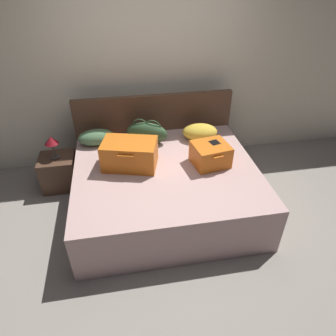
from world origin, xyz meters
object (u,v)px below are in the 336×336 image
Objects in this scene: bed at (166,188)px; pillow_near_headboard at (200,132)px; hard_case_large at (130,154)px; duffel_bag at (147,132)px; hard_case_medium at (210,154)px; table_lamp at (51,142)px; pillow_center_head at (96,137)px; nightstand at (59,172)px.

pillow_near_headboard is (0.55, 0.59, 0.39)m from bed.
duffel_bag is (0.25, 0.50, -0.02)m from hard_case_large.
duffel_bag is (-0.65, 0.62, 0.01)m from hard_case_medium.
table_lamp is (-1.31, 0.65, 0.39)m from bed.
pillow_center_head is at bearing 175.86° from pillow_near_headboard.
bed is 4.58× the size of nightstand.
pillow_near_headboard reaches higher than pillow_center_head.
bed is 1.11m from pillow_center_head.
nightstand is at bearing 178.17° from pillow_near_headboard.
hard_case_medium is at bearing -19.29° from nightstand.
hard_case_large reaches higher than hard_case_medium.
duffel_bag is 1.17m from table_lamp.
pillow_center_head is at bearing 138.46° from bed.
pillow_center_head is at bearing 143.10° from hard_case_medium.
table_lamp is at bearing 165.89° from hard_case_large.
duffel_bag reaches higher than hard_case_large.
nightstand is 0.46m from table_lamp.
duffel_bag is 1.88× the size of table_lamp.
hard_case_medium reaches higher than table_lamp.
hard_case_large is at bearing -29.42° from table_lamp.
hard_case_large reaches higher than nightstand.
hard_case_large is 1.49× the size of pillow_near_headboard.
nightstand is at bearing -176.10° from pillow_center_head.
hard_case_large is 1.53× the size of hard_case_medium.
table_lamp reaches higher than nightstand.
pillow_center_head is 0.70m from nightstand.
hard_case_large reaches higher than table_lamp.
bed reaches higher than nightstand.
pillow_near_headboard is at bearing -1.83° from table_lamp.
pillow_center_head is (-1.29, 0.68, -0.03)m from hard_case_medium.
duffel_bag is at bearing 78.58° from hard_case_large.
pillow_near_headboard is (0.03, 0.58, -0.03)m from hard_case_medium.
hard_case_medium is at bearing 1.25° from bed.
hard_case_medium is 0.90m from duffel_bag.
pillow_near_headboard is 0.99× the size of pillow_center_head.
nightstand is (-0.54, -0.04, -0.45)m from pillow_center_head.
hard_case_large reaches higher than pillow_center_head.
duffel_bag reaches higher than table_lamp.
table_lamp reaches higher than bed.
hard_case_large is 1.48× the size of pillow_center_head.
duffel_bag is at bearing 102.44° from bed.
duffel_bag is at bearing 177.08° from pillow_near_headboard.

